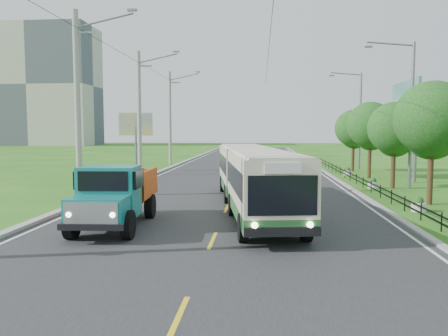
# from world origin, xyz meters

# --- Properties ---
(ground) EXTENTS (240.00, 240.00, 0.00)m
(ground) POSITION_xyz_m (0.00, 0.00, 0.00)
(ground) COLOR #235B15
(ground) RESTS_ON ground
(road) EXTENTS (14.00, 120.00, 0.02)m
(road) POSITION_xyz_m (0.00, 20.00, 0.01)
(road) COLOR #28282B
(road) RESTS_ON ground
(curb_left) EXTENTS (0.40, 120.00, 0.15)m
(curb_left) POSITION_xyz_m (-7.20, 20.00, 0.07)
(curb_left) COLOR #9E9E99
(curb_left) RESTS_ON ground
(curb_right) EXTENTS (0.30, 120.00, 0.10)m
(curb_right) POSITION_xyz_m (7.15, 20.00, 0.05)
(curb_right) COLOR #9E9E99
(curb_right) RESTS_ON ground
(edge_line_left) EXTENTS (0.12, 120.00, 0.00)m
(edge_line_left) POSITION_xyz_m (-6.65, 20.00, 0.02)
(edge_line_left) COLOR silver
(edge_line_left) RESTS_ON road
(edge_line_right) EXTENTS (0.12, 120.00, 0.00)m
(edge_line_right) POSITION_xyz_m (6.65, 20.00, 0.02)
(edge_line_right) COLOR silver
(edge_line_right) RESTS_ON road
(centre_dash) EXTENTS (0.12, 2.20, 0.00)m
(centre_dash) POSITION_xyz_m (0.00, 0.00, 0.02)
(centre_dash) COLOR yellow
(centre_dash) RESTS_ON road
(railing_right) EXTENTS (0.04, 40.00, 0.60)m
(railing_right) POSITION_xyz_m (8.00, 14.00, 0.30)
(railing_right) COLOR black
(railing_right) RESTS_ON ground
(pole_near) EXTENTS (3.51, 0.32, 10.00)m
(pole_near) POSITION_xyz_m (-8.26, 9.00, 5.09)
(pole_near) COLOR gray
(pole_near) RESTS_ON ground
(pole_mid) EXTENTS (3.51, 0.32, 10.00)m
(pole_mid) POSITION_xyz_m (-8.26, 21.00, 5.09)
(pole_mid) COLOR gray
(pole_mid) RESTS_ON ground
(pole_far) EXTENTS (3.51, 0.32, 10.00)m
(pole_far) POSITION_xyz_m (-8.26, 33.00, 5.09)
(pole_far) COLOR gray
(pole_far) RESTS_ON ground
(tree_third) EXTENTS (3.60, 3.62, 6.00)m
(tree_third) POSITION_xyz_m (9.86, 8.14, 3.99)
(tree_third) COLOR #382314
(tree_third) RESTS_ON ground
(tree_fourth) EXTENTS (3.24, 3.31, 5.40)m
(tree_fourth) POSITION_xyz_m (9.86, 14.14, 3.59)
(tree_fourth) COLOR #382314
(tree_fourth) RESTS_ON ground
(tree_fifth) EXTENTS (3.48, 3.52, 5.80)m
(tree_fifth) POSITION_xyz_m (9.86, 20.14, 3.85)
(tree_fifth) COLOR #382314
(tree_fifth) RESTS_ON ground
(tree_back) EXTENTS (3.30, 3.36, 5.50)m
(tree_back) POSITION_xyz_m (9.86, 26.14, 3.65)
(tree_back) COLOR #382314
(tree_back) RESTS_ON ground
(streetlight_mid) EXTENTS (3.02, 0.20, 9.07)m
(streetlight_mid) POSITION_xyz_m (10.64, 14.00, 4.90)
(streetlight_mid) COLOR slate
(streetlight_mid) RESTS_ON ground
(streetlight_far) EXTENTS (3.02, 0.20, 9.07)m
(streetlight_far) POSITION_xyz_m (10.64, 28.00, 4.90)
(streetlight_far) COLOR slate
(streetlight_far) RESTS_ON ground
(planter_near) EXTENTS (0.64, 0.64, 0.67)m
(planter_near) POSITION_xyz_m (8.60, 6.00, 0.29)
(planter_near) COLOR silver
(planter_near) RESTS_ON ground
(planter_mid) EXTENTS (0.64, 0.64, 0.67)m
(planter_mid) POSITION_xyz_m (8.60, 14.00, 0.29)
(planter_mid) COLOR silver
(planter_mid) RESTS_ON ground
(planter_far) EXTENTS (0.64, 0.64, 0.67)m
(planter_far) POSITION_xyz_m (8.60, 22.00, 0.29)
(planter_far) COLOR silver
(planter_far) RESTS_ON ground
(billboard_left) EXTENTS (3.00, 0.20, 5.20)m
(billboard_left) POSITION_xyz_m (-9.50, 24.00, 3.87)
(billboard_left) COLOR slate
(billboard_left) RESTS_ON ground
(billboard_right) EXTENTS (0.24, 6.00, 7.30)m
(billboard_right) POSITION_xyz_m (12.30, 20.00, 5.34)
(billboard_right) COLOR slate
(billboard_right) RESTS_ON ground
(apartment_near) EXTENTS (28.00, 14.00, 30.00)m
(apartment_near) POSITION_xyz_m (-55.00, 95.00, 15.00)
(apartment_near) COLOR #B7B2A3
(apartment_near) RESTS_ON ground
(apartment_far) EXTENTS (24.00, 14.00, 26.00)m
(apartment_far) POSITION_xyz_m (-80.00, 120.00, 13.00)
(apartment_far) COLOR #B7B2A3
(apartment_far) RESTS_ON ground
(bus) EXTENTS (4.28, 14.36, 2.74)m
(bus) POSITION_xyz_m (1.19, 5.79, 1.65)
(bus) COLOR #286630
(bus) RESTS_ON ground
(dump_truck) EXTENTS (2.43, 5.67, 2.34)m
(dump_truck) POSITION_xyz_m (-3.84, 1.83, 1.32)
(dump_truck) COLOR #157E7C
(dump_truck) RESTS_ON ground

